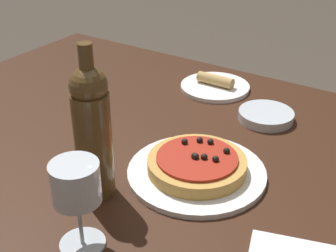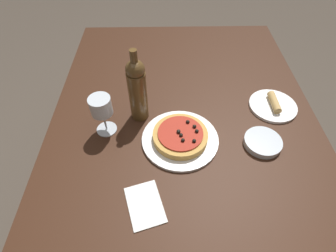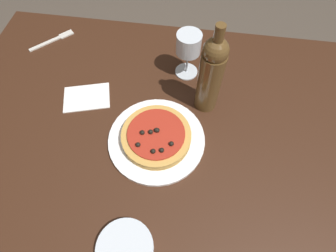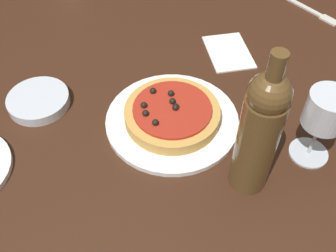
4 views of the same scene
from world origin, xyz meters
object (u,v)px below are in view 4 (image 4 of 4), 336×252
(wine_glass, at_px, (326,113))
(side_bowl, at_px, (39,101))
(wine_bottle, at_px, (259,133))
(pizza, at_px, (172,113))
(dinner_plate, at_px, (172,120))
(dining_table, at_px, (158,174))
(fork, at_px, (315,13))

(wine_glass, xyz_separation_m, side_bowl, (-0.08, -0.59, -0.11))
(wine_bottle, bearing_deg, pizza, -130.43)
(dinner_plate, relative_size, pizza, 1.41)
(dining_table, distance_m, side_bowl, 0.32)
(wine_glass, height_order, fork, wine_glass)
(wine_glass, xyz_separation_m, fork, (-0.52, 0.09, -0.12))
(fork, bearing_deg, dining_table, -80.71)
(dining_table, bearing_deg, fork, 144.20)
(dinner_plate, relative_size, side_bowl, 2.08)
(dinner_plate, distance_m, fork, 0.59)
(wine_bottle, bearing_deg, fork, 160.06)
(fork, bearing_deg, wine_bottle, -64.85)
(wine_bottle, bearing_deg, dinner_plate, -130.48)
(dinner_plate, xyz_separation_m, wine_glass, (0.06, 0.28, 0.11))
(fork, bearing_deg, wine_glass, -54.64)
(dining_table, bearing_deg, wine_bottle, 75.29)
(dining_table, distance_m, pizza, 0.14)
(side_bowl, bearing_deg, dinner_plate, 85.34)
(dinner_plate, xyz_separation_m, wine_bottle, (0.13, 0.16, 0.13))
(pizza, bearing_deg, fork, 141.08)
(side_bowl, xyz_separation_m, fork, (-0.44, 0.68, -0.01))
(pizza, distance_m, side_bowl, 0.31)
(dining_table, xyz_separation_m, pizza, (-0.09, 0.02, 0.10))
(wine_glass, bearing_deg, dinner_plate, -101.64)
(side_bowl, bearing_deg, pizza, 85.35)
(fork, bearing_deg, side_bowl, -102.08)
(dining_table, xyz_separation_m, side_bowl, (-0.11, -0.28, 0.09))
(side_bowl, bearing_deg, dining_table, 68.44)
(dining_table, xyz_separation_m, fork, (-0.55, 0.40, 0.08))
(dinner_plate, distance_m, wine_glass, 0.31)
(pizza, height_order, wine_glass, wine_glass)
(dinner_plate, relative_size, wine_glass, 1.76)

